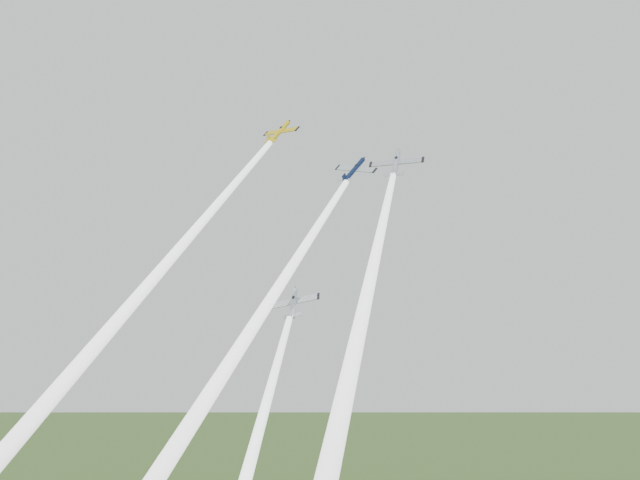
{
  "coord_description": "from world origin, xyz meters",
  "views": [
    {
      "loc": [
        51.81,
        -114.23,
        75.28
      ],
      "look_at": [
        0.0,
        -6.0,
        92.0
      ],
      "focal_mm": 45.0,
      "sensor_mm": 36.0,
      "label": 1
    }
  ],
  "objects_px": {
    "plane_yellow": "(279,132)",
    "plane_silver_right": "(396,163)",
    "plane_navy": "(354,170)",
    "plane_silver_low": "(294,303)"
  },
  "relations": [
    {
      "from": "plane_yellow",
      "to": "plane_navy",
      "type": "relative_size",
      "value": 1.05
    },
    {
      "from": "plane_silver_right",
      "to": "plane_navy",
      "type": "bearing_deg",
      "value": -157.85
    },
    {
      "from": "plane_yellow",
      "to": "plane_silver_right",
      "type": "height_order",
      "value": "plane_yellow"
    },
    {
      "from": "plane_yellow",
      "to": "plane_navy",
      "type": "height_order",
      "value": "plane_yellow"
    },
    {
      "from": "plane_silver_right",
      "to": "plane_silver_low",
      "type": "height_order",
      "value": "plane_silver_right"
    },
    {
      "from": "plane_navy",
      "to": "plane_yellow",
      "type": "bearing_deg",
      "value": 174.54
    },
    {
      "from": "plane_yellow",
      "to": "plane_navy",
      "type": "bearing_deg",
      "value": -0.67
    },
    {
      "from": "plane_yellow",
      "to": "plane_silver_right",
      "type": "bearing_deg",
      "value": 12.47
    },
    {
      "from": "plane_navy",
      "to": "plane_silver_right",
      "type": "distance_m",
      "value": 6.77
    },
    {
      "from": "plane_navy",
      "to": "plane_silver_low",
      "type": "height_order",
      "value": "plane_navy"
    }
  ]
}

